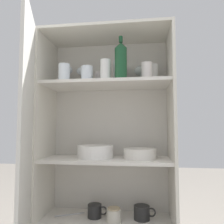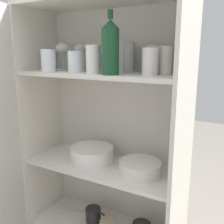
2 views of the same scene
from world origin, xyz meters
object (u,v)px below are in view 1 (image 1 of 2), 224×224
at_px(plate_stack_white, 95,152).
at_px(storage_jar, 114,215).
at_px(mixing_bowl_large, 140,153).
at_px(coffee_mug_primary, 142,213).
at_px(wine_bottle, 121,60).

xyz_separation_m(plate_stack_white, storage_jar, (0.13, -0.05, -0.38)).
relative_size(mixing_bowl_large, coffee_mug_primary, 1.50).
height_order(plate_stack_white, mixing_bowl_large, plate_stack_white).
height_order(mixing_bowl_large, coffee_mug_primary, mixing_bowl_large).
relative_size(plate_stack_white, storage_jar, 2.60).
distance_m(plate_stack_white, coffee_mug_primary, 0.48).
relative_size(plate_stack_white, mixing_bowl_large, 1.14).
bearing_deg(coffee_mug_primary, mixing_bowl_large, -110.16).
relative_size(plate_stack_white, coffee_mug_primary, 1.70).
bearing_deg(storage_jar, coffee_mug_primary, 19.92).
height_order(wine_bottle, coffee_mug_primary, wine_bottle).
height_order(wine_bottle, mixing_bowl_large, wine_bottle).
distance_m(coffee_mug_primary, storage_jar, 0.18).
bearing_deg(storage_jar, mixing_bowl_large, 12.59).
xyz_separation_m(wine_bottle, plate_stack_white, (-0.18, 0.11, -0.56)).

